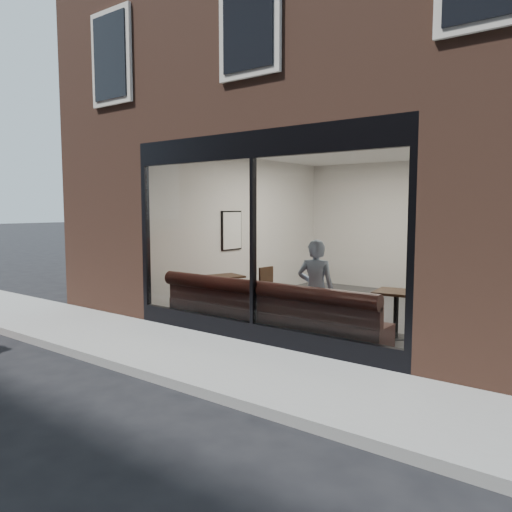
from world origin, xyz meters
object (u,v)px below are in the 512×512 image
Objects in this scene: cafe_chair_left at (259,303)px; banquette at (268,323)px; person at (316,290)px; cafe_table_right at (396,292)px; cafe_table_left at (226,276)px.

banquette is at bearing 137.71° from cafe_chair_left.
banquette is at bearing 4.50° from person.
cafe_table_right is at bearing 34.77° from banquette.
person is 2.48× the size of cafe_table_right.
person reaches higher than cafe_chair_left.
cafe_chair_left is (-1.80, 0.91, -0.55)m from person.
cafe_table_left is 0.89× the size of cafe_table_right.
cafe_chair_left is (0.57, 0.30, -0.50)m from cafe_table_left.
person reaches higher than cafe_table_right.
banquette is 10.83× the size of cafe_chair_left.
cafe_table_right is at bearing -176.02° from cafe_chair_left.
person is 2.09m from cafe_chair_left.
cafe_table_left is 1.54× the size of cafe_chair_left.
cafe_chair_left is (-2.77, 0.06, -0.50)m from cafe_table_right.
banquette is 1.64m from cafe_chair_left.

